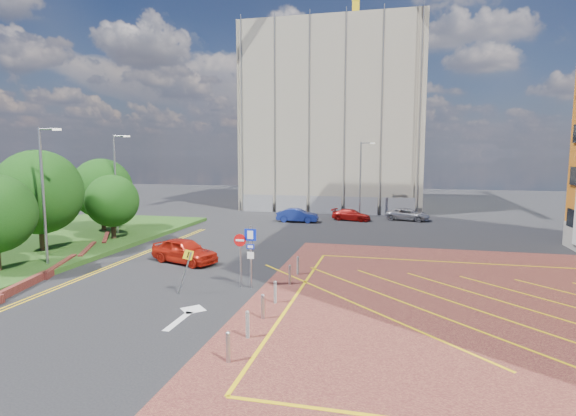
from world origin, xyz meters
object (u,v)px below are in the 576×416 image
(lamp_left_near, at_px, (44,190))
(lamp_left_far, at_px, (116,180))
(car_red_back, at_px, (351,215))
(tree_c, at_px, (112,201))
(car_blue_back, at_px, (297,215))
(tree_d, at_px, (102,188))
(tree_b, at_px, (39,192))
(warning_sign, at_px, (186,266))
(lamp_back, at_px, (361,177))
(car_silver_back, at_px, (408,214))
(sign_cluster, at_px, (247,250))
(car_red_left, at_px, (184,251))

(lamp_left_near, distance_m, lamp_left_far, 10.20)
(lamp_left_near, bearing_deg, car_red_back, 56.11)
(tree_c, relative_size, car_blue_back, 1.19)
(tree_d, bearing_deg, car_blue_back, 34.51)
(tree_b, height_order, warning_sign, tree_b)
(tree_b, xyz_separation_m, car_blue_back, (13.71, 18.12, -3.56))
(lamp_back, relative_size, car_silver_back, 1.84)
(lamp_left_far, distance_m, car_silver_back, 27.99)
(sign_cluster, bearing_deg, car_blue_back, 95.38)
(lamp_back, bearing_deg, warning_sign, -102.20)
(lamp_left_far, xyz_separation_m, car_blue_back, (12.63, 11.12, -3.98))
(car_red_left, bearing_deg, tree_c, 79.51)
(lamp_back, bearing_deg, tree_c, -134.32)
(lamp_left_far, relative_size, car_silver_back, 1.84)
(warning_sign, bearing_deg, lamp_left_near, 164.58)
(tree_b, xyz_separation_m, lamp_left_far, (1.08, 7.00, 0.42))
(tree_c, distance_m, warning_sign, 15.79)
(tree_d, height_order, lamp_left_near, lamp_left_near)
(tree_b, height_order, tree_d, tree_b)
(tree_b, height_order, lamp_left_near, lamp_left_near)
(lamp_left_far, relative_size, car_blue_back, 1.95)
(sign_cluster, bearing_deg, lamp_back, 82.03)
(tree_b, relative_size, car_blue_back, 1.64)
(tree_b, height_order, car_silver_back, tree_b)
(tree_b, height_order, car_blue_back, tree_b)
(sign_cluster, bearing_deg, car_silver_back, 71.49)
(car_red_left, bearing_deg, lamp_left_near, 133.20)
(tree_c, bearing_deg, tree_d, 135.00)
(lamp_left_near, bearing_deg, tree_c, 97.69)
(lamp_back, height_order, warning_sign, lamp_back)
(car_silver_back, bearing_deg, tree_c, 139.84)
(lamp_left_near, xyz_separation_m, lamp_left_far, (-2.00, 10.00, 0.00))
(lamp_back, bearing_deg, car_silver_back, -13.27)
(tree_d, bearing_deg, tree_c, -45.00)
(car_blue_back, bearing_deg, sign_cluster, -175.12)
(sign_cluster, height_order, car_silver_back, sign_cluster)
(lamp_back, height_order, car_blue_back, lamp_back)
(car_blue_back, xyz_separation_m, car_silver_back, (10.74, 3.73, -0.07))
(lamp_left_near, bearing_deg, car_red_left, 23.34)
(lamp_left_near, distance_m, car_red_back, 28.55)
(tree_d, relative_size, lamp_back, 0.76)
(tree_b, bearing_deg, tree_c, 68.20)
(warning_sign, height_order, car_blue_back, warning_sign)
(tree_d, relative_size, car_red_left, 1.34)
(tree_c, height_order, car_silver_back, tree_c)
(lamp_back, bearing_deg, sign_cluster, -97.97)
(car_red_left, relative_size, car_red_back, 1.14)
(tree_c, distance_m, car_blue_back, 17.77)
(tree_c, relative_size, car_red_left, 1.08)
(warning_sign, bearing_deg, car_red_back, 78.21)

